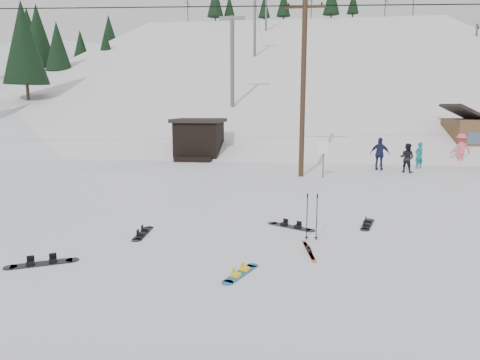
# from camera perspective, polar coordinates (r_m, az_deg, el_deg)

# --- Properties ---
(ground) EXTENTS (200.00, 200.00, 0.00)m
(ground) POSITION_cam_1_polar(r_m,az_deg,el_deg) (9.18, -4.04, -13.58)
(ground) COLOR silver
(ground) RESTS_ON ground
(ski_slope) EXTENTS (60.00, 85.24, 65.97)m
(ski_slope) POSITION_cam_1_polar(r_m,az_deg,el_deg) (65.17, 5.79, -4.01)
(ski_slope) COLOR white
(ski_slope) RESTS_ON ground
(ridge_left) EXTENTS (47.54, 95.03, 58.38)m
(ridge_left) POSITION_cam_1_polar(r_m,az_deg,el_deg) (69.29, -25.75, -3.27)
(ridge_left) COLOR silver
(ridge_left) RESTS_ON ground
(treeline_left) EXTENTS (20.00, 64.00, 10.00)m
(treeline_left) POSITION_cam_1_polar(r_m,az_deg,el_deg) (60.14, -29.08, 5.21)
(treeline_left) COLOR black
(treeline_left) RESTS_ON ground
(treeline_crest) EXTENTS (50.00, 6.00, 10.00)m
(treeline_crest) POSITION_cam_1_polar(r_m,az_deg,el_deg) (94.32, 6.52, 7.66)
(treeline_crest) COLOR black
(treeline_crest) RESTS_ON ski_slope
(utility_pole) EXTENTS (2.00, 0.26, 9.00)m
(utility_pole) POSITION_cam_1_polar(r_m,az_deg,el_deg) (22.26, 8.42, 12.47)
(utility_pole) COLOR #3A2819
(utility_pole) RESTS_ON ground
(trail_sign) EXTENTS (0.50, 0.09, 1.85)m
(trail_sign) POSITION_cam_1_polar(r_m,az_deg,el_deg) (21.99, 11.08, 3.54)
(trail_sign) COLOR #595B60
(trail_sign) RESTS_ON ground
(lift_hut) EXTENTS (3.40, 4.10, 2.75)m
(lift_hut) POSITION_cam_1_polar(r_m,az_deg,el_deg) (30.03, -5.47, 5.52)
(lift_hut) COLOR black
(lift_hut) RESTS_ON ground
(lift_tower_near) EXTENTS (2.20, 0.36, 8.00)m
(lift_tower_near) POSITION_cam_1_polar(r_m,az_deg,el_deg) (38.89, -1.03, 16.14)
(lift_tower_near) COLOR #595B60
(lift_tower_near) RESTS_ON ski_slope
(lift_tower_mid) EXTENTS (2.20, 0.36, 8.00)m
(lift_tower_mid) POSITION_cam_1_polar(r_m,az_deg,el_deg) (59.49, 1.99, 20.30)
(lift_tower_mid) COLOR #595B60
(lift_tower_mid) RESTS_ON ski_slope
(lift_tower_far) EXTENTS (2.20, 0.36, 8.00)m
(lift_tower_far) POSITION_cam_1_polar(r_m,az_deg,el_deg) (80.31, 3.51, 22.29)
(lift_tower_far) COLOR #595B60
(lift_tower_far) RESTS_ON ski_slope
(hero_snowboard) EXTENTS (0.68, 1.29, 0.10)m
(hero_snowboard) POSITION_cam_1_polar(r_m,az_deg,el_deg) (9.60, 0.09, -12.31)
(hero_snowboard) COLOR #195BA5
(hero_snowboard) RESTS_ON ground
(hero_skis) EXTENTS (0.34, 1.64, 0.09)m
(hero_skis) POSITION_cam_1_polar(r_m,az_deg,el_deg) (11.13, 9.17, -9.24)
(hero_skis) COLOR #C34514
(hero_skis) RESTS_ON ground
(ski_poles) EXTENTS (0.36, 0.09, 1.30)m
(ski_poles) POSITION_cam_1_polar(r_m,az_deg,el_deg) (11.89, 9.56, -4.79)
(ski_poles) COLOR black
(ski_poles) RESTS_ON ground
(board_scatter_a) EXTENTS (1.47, 0.93, 0.11)m
(board_scatter_a) POSITION_cam_1_polar(r_m,az_deg,el_deg) (11.15, -24.90, -10.01)
(board_scatter_a) COLOR black
(board_scatter_a) RESTS_ON ground
(board_scatter_b) EXTENTS (0.36, 1.49, 0.10)m
(board_scatter_b) POSITION_cam_1_polar(r_m,az_deg,el_deg) (12.71, -12.82, -6.91)
(board_scatter_b) COLOR black
(board_scatter_b) RESTS_ON ground
(board_scatter_d) EXTENTS (1.44, 0.94, 0.11)m
(board_scatter_d) POSITION_cam_1_polar(r_m,az_deg,el_deg) (13.16, 6.80, -6.14)
(board_scatter_d) COLOR black
(board_scatter_d) RESTS_ON ground
(board_scatter_f) EXTENTS (0.62, 1.44, 0.10)m
(board_scatter_f) POSITION_cam_1_polar(r_m,az_deg,el_deg) (13.87, 16.62, -5.67)
(board_scatter_f) COLOR black
(board_scatter_f) RESTS_ON ground
(skier_teal) EXTENTS (0.67, 0.60, 1.54)m
(skier_teal) POSITION_cam_1_polar(r_m,az_deg,el_deg) (27.06, 22.76, 3.04)
(skier_teal) COLOR #0B6870
(skier_teal) RESTS_ON ground
(skier_dark) EXTENTS (0.99, 0.95, 1.61)m
(skier_dark) POSITION_cam_1_polar(r_m,az_deg,el_deg) (25.25, 21.37, 2.77)
(skier_dark) COLOR black
(skier_dark) RESTS_ON ground
(skier_pink) EXTENTS (1.34, 0.90, 1.92)m
(skier_pink) POSITION_cam_1_polar(r_m,az_deg,el_deg) (30.07, 27.35, 3.69)
(skier_pink) COLOR #E85267
(skier_pink) RESTS_ON ground
(skier_navy) EXTENTS (1.18, 0.81, 1.86)m
(skier_navy) POSITION_cam_1_polar(r_m,az_deg,el_deg) (25.57, 18.15, 3.33)
(skier_navy) COLOR #1A1D41
(skier_navy) RESTS_ON ground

